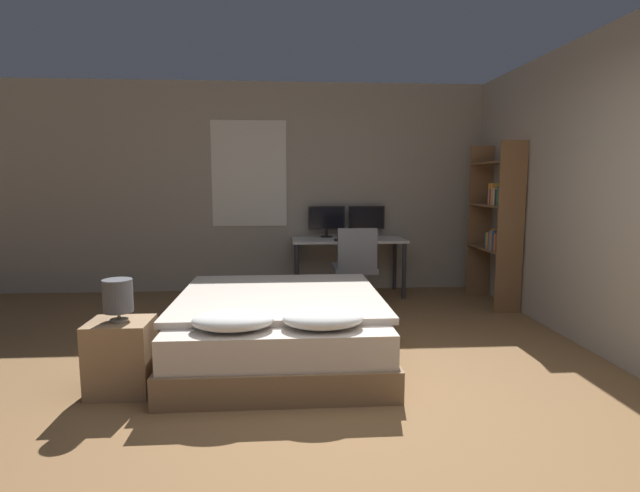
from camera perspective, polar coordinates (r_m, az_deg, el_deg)
ground_plane at (r=3.11m, az=4.44°, el=-20.37°), size 20.00×20.00×0.00m
wall_back at (r=6.61m, az=-0.50°, el=6.64°), size 12.00×0.08×2.70m
wall_side_right at (r=4.97m, az=28.11°, el=5.46°), size 0.06×12.00×2.70m
bed at (r=4.17m, az=-4.62°, el=-9.16°), size 1.67×1.97×0.59m
nightstand at (r=3.76m, az=-21.77°, el=-11.66°), size 0.41×0.36×0.50m
bedside_lamp at (r=3.65m, az=-22.10°, el=-5.34°), size 0.20×0.20×0.29m
desk at (r=6.32m, az=3.27°, el=0.03°), size 1.41×0.62×0.72m
monitor_left at (r=6.47m, az=0.76°, el=3.07°), size 0.47×0.16×0.40m
monitor_right at (r=6.53m, az=5.33°, el=3.08°), size 0.47×0.16×0.40m
keyboard at (r=6.10m, az=3.52°, el=0.70°), size 0.40×0.13×0.02m
computer_mouse at (r=6.15m, az=6.20°, el=0.80°), size 0.07×0.05×0.04m
office_chair at (r=5.67m, az=4.04°, el=-3.31°), size 0.52×0.52×0.94m
bookshelf at (r=6.07m, az=19.67°, el=3.03°), size 0.30×0.89×1.88m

